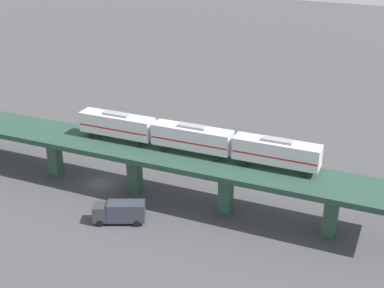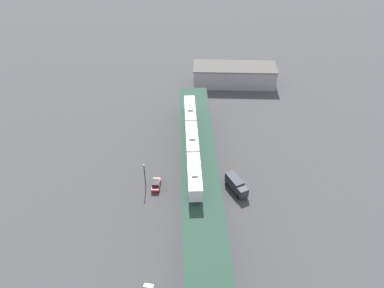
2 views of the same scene
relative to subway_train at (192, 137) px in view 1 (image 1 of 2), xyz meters
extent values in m
plane|color=#424244|center=(2.21, -15.47, -10.20)|extent=(400.00, 400.00, 0.00)
cube|color=#244135|center=(2.21, -15.47, -2.94)|extent=(13.21, 92.31, 0.80)
cube|color=#2D5142|center=(2.66, -23.95, -6.77)|extent=(1.89, 1.89, 6.86)
cube|color=#2D5142|center=(1.87, -8.97, -6.77)|extent=(1.89, 1.89, 6.86)
cube|color=#2D5142|center=(1.09, 6.00, -6.77)|extent=(1.89, 1.89, 6.86)
cube|color=#2D5142|center=(0.30, 20.98, -6.77)|extent=(1.89, 1.89, 6.86)
cube|color=silver|center=(0.66, -12.58, 0.00)|extent=(3.43, 12.13, 3.10)
cube|color=#B21E1E|center=(0.66, -12.58, -0.30)|extent=(3.45, 11.89, 0.24)
cube|color=gray|center=(0.66, -12.58, 1.73)|extent=(1.62, 4.27, 0.36)
cylinder|color=black|center=(-0.31, -16.84, -2.12)|extent=(0.26, 0.85, 0.84)
cylinder|color=black|center=(2.07, -16.71, -2.12)|extent=(0.26, 0.85, 0.84)
cylinder|color=black|center=(-0.75, -8.45, -2.12)|extent=(0.26, 0.85, 0.84)
cylinder|color=black|center=(1.63, -8.33, -2.12)|extent=(0.26, 0.85, 0.84)
cube|color=silver|center=(0.00, 0.00, 0.00)|extent=(3.43, 12.13, 3.10)
cube|color=#B21E1E|center=(0.00, 0.00, -0.30)|extent=(3.45, 11.89, 0.24)
cube|color=gray|center=(0.00, 0.00, 1.73)|extent=(1.62, 4.27, 0.36)
cylinder|color=black|center=(-0.97, -4.26, -2.12)|extent=(0.26, 0.85, 0.84)
cylinder|color=black|center=(1.41, -4.13, -2.12)|extent=(0.26, 0.85, 0.84)
cylinder|color=black|center=(-1.41, 4.13, -2.12)|extent=(0.26, 0.85, 0.84)
cylinder|color=black|center=(0.97, 4.26, -2.12)|extent=(0.26, 0.85, 0.84)
cube|color=silver|center=(-0.66, 12.58, 0.00)|extent=(3.43, 12.13, 3.10)
cube|color=#B21E1E|center=(-0.66, 12.58, -0.30)|extent=(3.45, 11.89, 0.24)
cube|color=gray|center=(-0.66, 12.58, 1.73)|extent=(1.62, 4.27, 0.36)
cylinder|color=black|center=(-1.63, 8.33, -2.12)|extent=(0.26, 0.85, 0.84)
cylinder|color=black|center=(0.75, 8.45, -2.12)|extent=(0.26, 0.85, 0.84)
cylinder|color=black|center=(-2.07, 16.71, -2.12)|extent=(0.26, 0.85, 0.84)
cylinder|color=black|center=(0.31, 16.84, -2.12)|extent=(0.26, 0.85, 0.84)
cube|color=#B7BABF|center=(-7.78, -34.02, -9.47)|extent=(2.42, 4.61, 0.80)
cube|color=#1E2328|center=(-7.81, -34.17, -8.69)|extent=(1.94, 2.41, 0.76)
cylinder|color=black|center=(-8.84, -35.31, -9.87)|extent=(0.33, 0.69, 0.66)
cylinder|color=black|center=(-7.15, -35.56, -9.87)|extent=(0.33, 0.69, 0.66)
cylinder|color=black|center=(-8.42, -32.48, -9.87)|extent=(0.33, 0.69, 0.66)
cylinder|color=black|center=(-6.73, -32.73, -9.87)|extent=(0.33, 0.69, 0.66)
cube|color=#AD1E1E|center=(-8.60, -5.24, -9.47)|extent=(1.90, 4.44, 0.80)
cube|color=#1E2328|center=(-8.60, -5.39, -8.69)|extent=(1.69, 2.24, 0.76)
cylinder|color=black|center=(-9.48, -6.65, -9.87)|extent=(0.26, 0.67, 0.66)
cylinder|color=black|center=(-7.78, -6.69, -9.87)|extent=(0.26, 0.67, 0.66)
cylinder|color=black|center=(-9.42, -3.80, -9.87)|extent=(0.26, 0.67, 0.66)
cylinder|color=black|center=(-7.71, -3.83, -9.87)|extent=(0.26, 0.67, 0.66)
cube|color=#333338|center=(11.77, -8.43, -8.55)|extent=(2.86, 2.78, 2.30)
cube|color=#2D333D|center=(10.15, -5.21, -8.35)|extent=(4.39, 5.68, 2.70)
cylinder|color=black|center=(10.89, -8.87, -9.70)|extent=(0.76, 1.05, 1.00)
cylinder|color=black|center=(12.66, -7.98, -9.70)|extent=(0.76, 1.05, 1.00)
cylinder|color=black|center=(8.53, -4.28, -9.70)|extent=(0.76, 1.05, 1.00)
cylinder|color=black|center=(10.37, -3.35, -9.70)|extent=(0.76, 1.05, 1.00)
cylinder|color=black|center=(-11.10, -5.03, -6.95)|extent=(0.20, 0.20, 6.50)
sphere|color=beige|center=(-11.10, -5.03, -3.48)|extent=(0.44, 0.44, 0.44)
camera|label=1|loc=(63.72, 31.97, 30.33)|focal=50.00mm
camera|label=2|loc=(0.84, -70.92, 52.37)|focal=35.00mm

